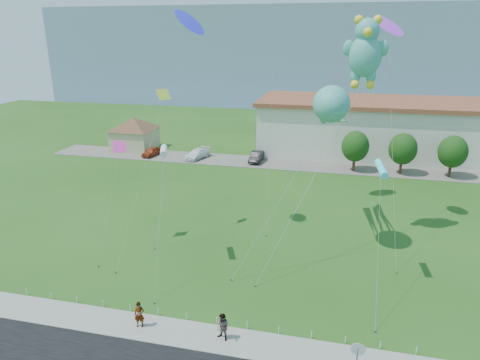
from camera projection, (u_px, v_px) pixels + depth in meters
The scene contains 24 objects.
ground at pixel (208, 310), 28.72m from camera, with size 160.00×160.00×0.00m, color #224B15.
sidewalk at pixel (194, 336), 26.17m from camera, with size 80.00×2.50×0.10m, color gray.
parking_strip at pixel (281, 164), 60.95m from camera, with size 70.00×6.00×0.06m, color #59544C.
hill_ridge at pixel (320, 51), 135.18m from camera, with size 160.00×50.00×25.00m, color gray.
pavilion at pixel (134, 130), 67.93m from camera, with size 9.20×9.20×5.00m.
warehouse at pixel (467, 131), 62.28m from camera, with size 61.00×15.00×8.20m.
stop_sign at pixel (358, 353), 22.19m from camera, with size 0.80×0.07×2.50m.
rope_fence at pixel (202, 318), 27.44m from camera, with size 26.05×0.05×0.50m.
tree_near at pixel (355, 146), 56.77m from camera, with size 3.60×3.60×5.47m.
tree_mid at pixel (403, 149), 55.47m from camera, with size 3.60×3.60×5.47m.
tree_far at pixel (453, 152), 54.18m from camera, with size 3.60×3.60×5.47m.
pedestrian_left at pixel (139, 315), 26.65m from camera, with size 0.63×0.42×1.74m, color gray.
pedestrian_right at pixel (223, 327), 25.49m from camera, with size 0.86×0.67×1.76m, color gray.
parked_car_red at pixel (152, 152), 64.56m from camera, with size 1.51×3.75×1.28m, color #943012.
parked_car_white at pixel (197, 154), 63.18m from camera, with size 1.94×4.76×1.38m, color white.
parked_car_black at pixel (257, 157), 61.60m from camera, with size 1.51×4.33×1.43m, color black.
octopus_kite at pixel (331, 111), 34.86m from camera, with size 7.82×14.68×13.82m.
teddy_bear_kite at pixel (366, 51), 34.98m from camera, with size 8.68×12.51×18.99m.
small_kite_blue at pixel (189, 28), 35.27m from camera, with size 2.95×6.05×19.18m.
small_kite_white at pixel (164, 152), 32.16m from camera, with size 1.57×7.23×9.65m.
small_kite_yellow at pixel (158, 115), 36.55m from camera, with size 1.67×9.65×13.00m.
small_kite_cyan at pixel (381, 170), 29.85m from camera, with size 0.50×7.85×9.07m.
small_kite_purple at pixel (389, 31), 36.98m from camera, with size 2.54×11.19×18.93m.
small_kite_pink at pixel (117, 158), 35.73m from camera, with size 1.29×5.84×9.00m.
Camera 1 is at (7.68, -23.20, 17.56)m, focal length 32.00 mm.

